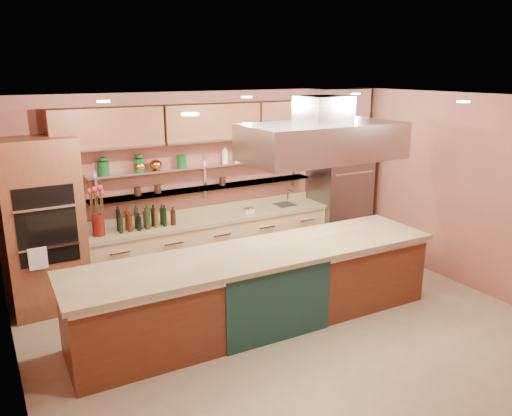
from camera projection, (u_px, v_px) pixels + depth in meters
floor at (295, 334)px, 6.08m from camera, size 6.00×5.00×0.02m
ceiling at (300, 99)px, 5.33m from camera, size 6.00×5.00×0.02m
wall_back at (207, 183)px, 7.80m from camera, size 6.00×0.04×2.80m
wall_front at (492, 313)px, 3.62m from camera, size 6.00×0.04×2.80m
wall_left at (8, 276)px, 4.27m from camera, size 0.04×5.00×2.80m
wall_right at (471, 193)px, 7.14m from camera, size 0.04×5.00×2.80m
oven_stack at (44, 227)px, 6.43m from camera, size 0.95×0.64×2.30m
refrigerator at (339, 192)px, 8.71m from camera, size 0.95×0.72×2.10m
back_counter at (214, 245)px, 7.77m from camera, size 3.84×0.64×0.93m
wall_shelf_lower at (208, 188)px, 7.68m from camera, size 3.60×0.26×0.03m
wall_shelf_upper at (207, 165)px, 7.59m from camera, size 3.60×0.26×0.03m
upper_cabinets at (211, 123)px, 7.39m from camera, size 4.60×0.36×0.55m
range_hood at (322, 141)px, 6.18m from camera, size 2.00×1.00×0.45m
ceiling_downlights at (290, 101)px, 5.51m from camera, size 4.00×2.80×0.02m
island at (259, 288)px, 6.22m from camera, size 4.64×1.12×0.96m
flower_vase at (98, 225)px, 6.74m from camera, size 0.21×0.21×0.29m
oil_bottle_cluster at (146, 219)px, 7.06m from camera, size 0.91×0.52×0.28m
kitchen_scale at (249, 210)px, 7.88m from camera, size 0.18×0.15×0.09m
bar_faucet at (287, 197)px, 8.32m from camera, size 0.04×0.04×0.24m
copper_kettle at (156, 165)px, 7.18m from camera, size 0.19×0.19×0.15m
green_canister at (182, 161)px, 7.36m from camera, size 0.17×0.17×0.17m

